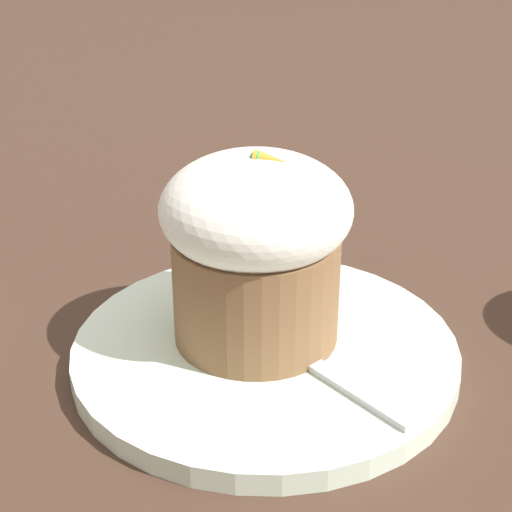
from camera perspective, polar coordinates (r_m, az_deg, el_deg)
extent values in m
plane|color=#3D281E|center=(0.51, 0.60, -7.11)|extent=(4.00, 4.00, 0.00)
cylinder|color=silver|center=(0.51, 0.61, -6.48)|extent=(0.23, 0.23, 0.01)
cylinder|color=brown|center=(0.49, 0.00, -2.07)|extent=(0.10, 0.10, 0.07)
ellipsoid|color=white|center=(0.47, 0.00, 3.18)|extent=(0.11, 0.11, 0.06)
cone|color=orange|center=(0.46, 1.26, 6.39)|extent=(0.02, 0.01, 0.01)
sphere|color=green|center=(0.46, 0.09, 6.54)|extent=(0.01, 0.01, 0.01)
cube|color=#B7B7BC|center=(0.46, 6.48, -8.82)|extent=(0.08, 0.05, 0.00)
ellipsoid|color=#B7B7BC|center=(0.49, 2.10, -6.00)|extent=(0.05, 0.04, 0.01)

